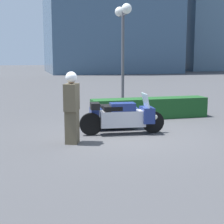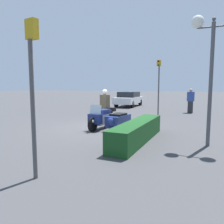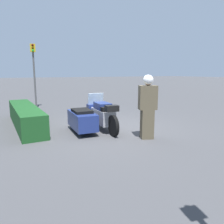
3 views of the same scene
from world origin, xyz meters
TOP-DOWN VIEW (x-y plane):
  - ground_plane at (0.00, 0.00)m, footprint 160.00×160.00m
  - police_motorcycle at (0.06, 0.51)m, footprint 2.42×1.47m
  - officer_rider at (-1.54, -0.54)m, footprint 0.47×0.57m
  - hedge_bush_curbside at (1.66, 2.32)m, footprint 4.17×0.73m
  - twin_lamp_post at (1.34, 4.62)m, footprint 0.40×1.35m
  - traffic_light_near at (5.59, 1.29)m, footprint 0.22×0.28m
  - traffic_light_far at (-5.91, 1.40)m, footprint 0.22×0.28m
  - parked_car_background at (-11.26, -2.64)m, footprint 4.52×1.91m
  - pedestrian_bystander at (-8.07, 3.34)m, footprint 0.39×0.55m

SIDE VIEW (x-z plane):
  - ground_plane at x=0.00m, z-range 0.00..0.00m
  - hedge_bush_curbside at x=1.66m, z-range 0.00..0.71m
  - police_motorcycle at x=0.06m, z-range -0.11..1.04m
  - parked_car_background at x=-11.26m, z-range 0.05..1.48m
  - pedestrian_bystander at x=-8.07m, z-range 0.00..1.80m
  - officer_rider at x=-1.54m, z-range 0.05..1.86m
  - traffic_light_near at x=5.59m, z-range 0.53..3.81m
  - traffic_light_far at x=-5.91m, z-range 0.56..4.27m
  - twin_lamp_post at x=1.34m, z-range 1.30..5.49m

